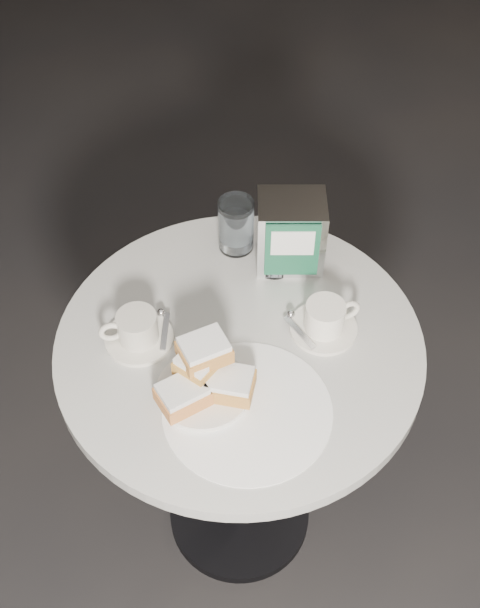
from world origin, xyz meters
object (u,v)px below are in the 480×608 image
(napkin_dispenser, at_px, (291,232))
(coffee_cup_right, at_px, (325,319))
(coffee_cup_left, at_px, (137,330))
(cafe_table, at_px, (239,400))
(water_glass_left, at_px, (236,226))
(water_glass_right, at_px, (275,250))
(beignet_plate, at_px, (204,377))

(napkin_dispenser, bearing_deg, coffee_cup_right, -72.22)
(napkin_dispenser, bearing_deg, coffee_cup_left, -144.36)
(cafe_table, distance_m, water_glass_left, 0.36)
(cafe_table, height_order, coffee_cup_left, coffee_cup_left)
(water_glass_left, bearing_deg, water_glass_right, -36.22)
(beignet_plate, bearing_deg, water_glass_right, 69.80)
(coffee_cup_left, bearing_deg, coffee_cup_right, -9.02)
(beignet_plate, height_order, coffee_cup_left, beignet_plate)
(coffee_cup_left, distance_m, coffee_cup_right, 0.35)
(beignet_plate, xyz_separation_m, water_glass_right, (0.11, 0.31, 0.01))
(cafe_table, xyz_separation_m, beignet_plate, (-0.05, -0.12, 0.24))
(beignet_plate, relative_size, water_glass_left, 1.76)
(coffee_cup_left, xyz_separation_m, water_glass_right, (0.25, 0.20, 0.02))
(beignet_plate, bearing_deg, water_glass_left, 84.95)
(coffee_cup_left, height_order, water_glass_left, water_glass_left)
(beignet_plate, height_order, water_glass_left, water_glass_left)
(beignet_plate, relative_size, coffee_cup_left, 1.30)
(coffee_cup_left, distance_m, napkin_dispenser, 0.36)
(beignet_plate, distance_m, napkin_dispenser, 0.37)
(water_glass_left, bearing_deg, coffee_cup_right, -49.85)
(coffee_cup_right, bearing_deg, beignet_plate, -166.69)
(water_glass_left, relative_size, water_glass_right, 1.10)
(coffee_cup_left, distance_m, water_glass_right, 0.32)
(beignet_plate, bearing_deg, cafe_table, 64.53)
(water_glass_left, height_order, water_glass_right, water_glass_left)
(beignet_plate, relative_size, water_glass_right, 1.94)
(cafe_table, bearing_deg, water_glass_right, 73.10)
(coffee_cup_right, height_order, water_glass_left, water_glass_left)
(coffee_cup_left, height_order, napkin_dispenser, napkin_dispenser)
(coffee_cup_left, xyz_separation_m, napkin_dispenser, (0.28, 0.23, 0.05))
(beignet_plate, bearing_deg, napkin_dispenser, 66.73)
(cafe_table, relative_size, water_glass_right, 6.84)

